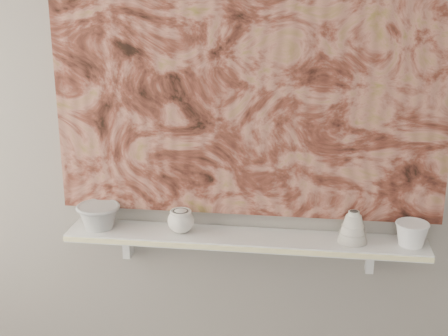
% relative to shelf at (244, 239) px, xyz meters
% --- Properties ---
extents(wall_back, '(3.60, 0.00, 3.60)m').
position_rel_shelf_xyz_m(wall_back, '(0.00, 0.09, 0.44)').
color(wall_back, gray).
rests_on(wall_back, floor).
extents(shelf, '(1.40, 0.18, 0.03)m').
position_rel_shelf_xyz_m(shelf, '(0.00, 0.00, 0.00)').
color(shelf, white).
rests_on(shelf, wall_back).
extents(shelf_stripe, '(1.40, 0.01, 0.02)m').
position_rel_shelf_xyz_m(shelf_stripe, '(0.00, -0.09, 0.00)').
color(shelf_stripe, '#F5EBA3').
rests_on(shelf_stripe, shelf).
extents(bracket_left, '(0.03, 0.06, 0.12)m').
position_rel_shelf_xyz_m(bracket_left, '(-0.49, 0.06, -0.07)').
color(bracket_left, white).
rests_on(bracket_left, wall_back).
extents(bracket_right, '(0.03, 0.06, 0.12)m').
position_rel_shelf_xyz_m(bracket_right, '(0.49, 0.06, -0.07)').
color(bracket_right, white).
rests_on(bracket_right, wall_back).
extents(painting, '(1.50, 0.02, 1.10)m').
position_rel_shelf_xyz_m(painting, '(0.00, 0.08, 0.62)').
color(painting, brown).
rests_on(painting, wall_back).
extents(house_motif, '(0.09, 0.00, 0.08)m').
position_rel_shelf_xyz_m(house_motif, '(0.45, 0.07, 0.32)').
color(house_motif, black).
rests_on(house_motif, painting).
extents(bowl_grey, '(0.22, 0.22, 0.10)m').
position_rel_shelf_xyz_m(bowl_grey, '(-0.58, 0.00, 0.07)').
color(bowl_grey, '#979794').
rests_on(bowl_grey, shelf).
extents(cup_cream, '(0.13, 0.13, 0.10)m').
position_rel_shelf_xyz_m(cup_cream, '(-0.25, 0.00, 0.06)').
color(cup_cream, beige).
rests_on(cup_cream, shelf).
extents(bell_vessel, '(0.12, 0.12, 0.12)m').
position_rel_shelf_xyz_m(bell_vessel, '(0.41, 0.00, 0.08)').
color(bell_vessel, beige).
rests_on(bell_vessel, shelf).
extents(bowl_white, '(0.14, 0.14, 0.09)m').
position_rel_shelf_xyz_m(bowl_white, '(0.63, 0.00, 0.06)').
color(bowl_white, white).
rests_on(bowl_white, shelf).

